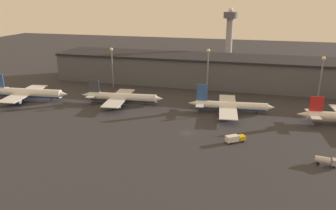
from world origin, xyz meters
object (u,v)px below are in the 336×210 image
airplane_1 (121,97)px  control_tower (229,36)px  airplane_2 (230,106)px  service_vehicle_3 (235,138)px  airplane_0 (26,93)px  service_vehicle_2 (327,161)px

airplane_1 → control_tower: 95.27m
airplane_1 → airplane_2: 53.17m
service_vehicle_3 → control_tower: size_ratio=0.17×
airplane_0 → control_tower: size_ratio=1.03×
airplane_2 → service_vehicle_2: airplane_2 is taller
airplane_0 → control_tower: control_tower is taller
control_tower → airplane_1: bearing=-119.3°
airplane_1 → control_tower: bearing=54.9°
airplane_2 → service_vehicle_3: 33.25m
service_vehicle_3 → airplane_2: bearing=62.3°
airplane_2 → service_vehicle_3: bearing=-88.5°
service_vehicle_3 → airplane_1: bearing=116.0°
airplane_0 → service_vehicle_3: bearing=-19.3°
service_vehicle_2 → airplane_1: bearing=164.0°
airplane_2 → control_tower: 83.21m
airplane_0 → airplane_2: 103.26m
airplane_1 → service_vehicle_2: size_ratio=5.83×
airplane_2 → airplane_1: bearing=175.4°
airplane_0 → airplane_1: (49.84, 6.13, -0.40)m
service_vehicle_3 → control_tower: 115.85m
service_vehicle_2 → control_tower: bearing=118.5°
airplane_1 → service_vehicle_3: size_ratio=5.53×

